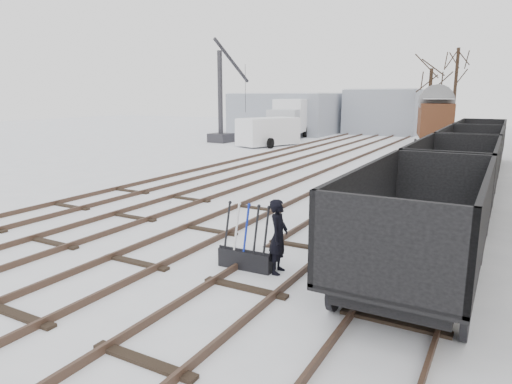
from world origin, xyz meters
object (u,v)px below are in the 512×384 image
ground_frame (247,256)px  freight_wagon_a (418,242)px  crane (222,116)px  worker (278,236)px  panel_van (268,131)px  box_van_wagon (435,119)px  lorry (291,118)px

ground_frame → freight_wagon_a: size_ratio=0.25×
crane → ground_frame: bearing=-51.0°
worker → panel_van: 25.90m
ground_frame → crane: 28.71m
box_van_wagon → crane: crane is taller
box_van_wagon → crane: bearing=-174.5°
freight_wagon_a → ground_frame: bearing=-166.0°
ground_frame → panel_van: panel_van is taller
worker → crane: 29.02m
ground_frame → crane: (-16.14, 23.67, 1.92)m
panel_van → crane: size_ratio=0.64×
lorry → panel_van: (1.17, -6.70, -0.69)m
lorry → worker: bearing=-76.7°
ground_frame → worker: bearing=6.0°
ground_frame → panel_van: (-11.40, 22.97, 0.84)m
ground_frame → box_van_wagon: size_ratio=0.29×
worker → box_van_wagon: (-0.87, 28.73, 1.27)m
box_van_wagon → ground_frame: bearing=-102.1°
crane → lorry: bearing=64.0°
freight_wagon_a → box_van_wagon: box_van_wagon is taller
ground_frame → worker: size_ratio=0.89×
box_van_wagon → panel_van: 12.76m
freight_wagon_a → lorry: bearing=119.3°
panel_van → crane: crane is taller
worker → crane: crane is taller
freight_wagon_a → box_van_wagon: 28.20m
worker → box_van_wagon: bearing=-7.3°
worker → lorry: lorry is taller
lorry → crane: crane is taller
ground_frame → panel_van: 25.66m
box_van_wagon → lorry: box_van_wagon is taller
freight_wagon_a → box_van_wagon: bearing=97.5°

